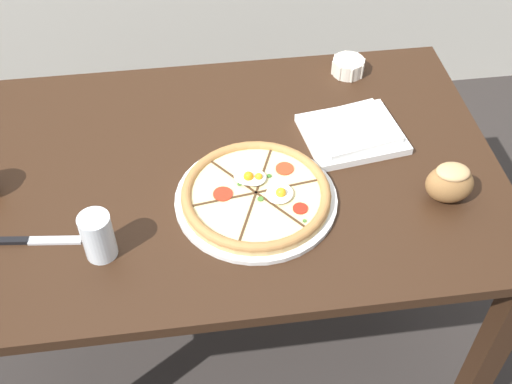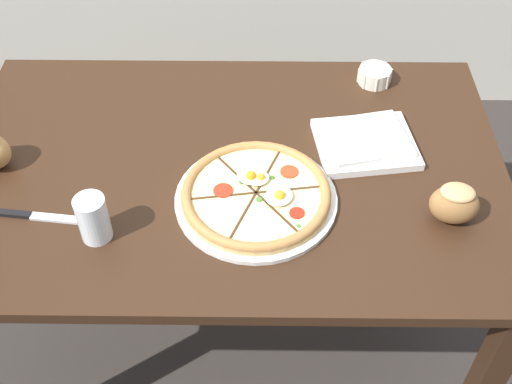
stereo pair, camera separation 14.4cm
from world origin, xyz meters
name	(u,v)px [view 1 (the left image)]	position (x,y,z in m)	size (l,w,h in m)	color
ground_plane	(231,332)	(0.00, 0.00, 0.00)	(12.00, 12.00, 0.00)	#2D2826
dining_table	(224,196)	(0.00, 0.00, 0.64)	(1.33, 0.86, 0.74)	#331E11
pizza	(256,195)	(0.06, -0.12, 0.76)	(0.37, 0.37, 0.05)	white
ramekin_bowl	(348,66)	(0.38, 0.33, 0.77)	(0.09, 0.09, 0.04)	silver
napkin_folded	(352,132)	(0.33, 0.07, 0.76)	(0.26, 0.23, 0.04)	white
bread_piece_mid	(450,182)	(0.50, -0.17, 0.79)	(0.12, 0.09, 0.10)	olive
knife_main	(34,241)	(-0.42, -0.17, 0.75)	(0.20, 0.04, 0.01)	silver
water_glass	(98,238)	(-0.28, -0.22, 0.79)	(0.07, 0.07, 0.11)	white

